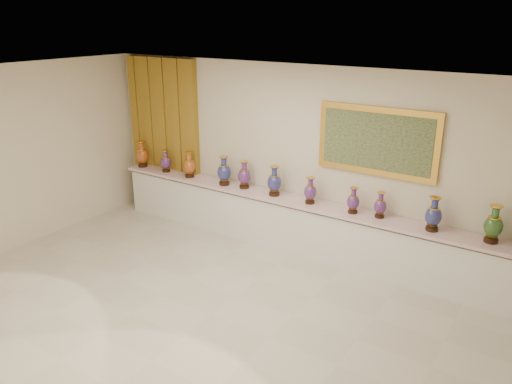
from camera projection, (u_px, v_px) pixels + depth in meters
ground at (212, 315)px, 6.51m from camera, size 8.00×8.00×0.00m
room at (191, 138)px, 9.13m from camera, size 8.00×8.00×8.00m
counter at (298, 226)px, 8.14m from camera, size 7.28×0.48×0.90m
vase_0 at (142, 155)px, 9.67m from camera, size 0.25×0.25×0.51m
vase_1 at (166, 162)px, 9.37m from camera, size 0.22×0.22×0.41m
vase_2 at (189, 166)px, 9.04m from camera, size 0.23×0.23×0.48m
vase_3 at (224, 172)px, 8.62m from camera, size 0.30×0.30×0.51m
vase_4 at (244, 176)px, 8.47m from camera, size 0.25×0.25×0.48m
vase_5 at (274, 182)px, 8.12m from camera, size 0.24×0.24×0.50m
vase_6 at (310, 192)px, 7.78m from camera, size 0.21×0.21×0.43m
vase_7 at (353, 202)px, 7.40m from camera, size 0.22×0.22×0.40m
vase_8 at (380, 206)px, 7.24m from camera, size 0.21×0.21×0.39m
vase_9 at (433, 216)px, 6.78m from camera, size 0.26×0.26×0.48m
vase_10 at (493, 226)px, 6.43m from camera, size 0.31×0.31×0.51m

